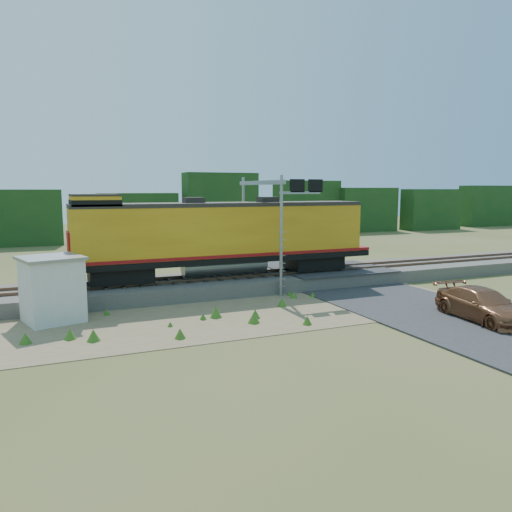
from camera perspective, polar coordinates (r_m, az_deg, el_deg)
name	(u,v)px	position (r m, az deg, el deg)	size (l,w,h in m)	color
ground	(273,313)	(24.41, 2.01, -6.50)	(140.00, 140.00, 0.00)	#475123
ballast	(230,283)	(29.73, -2.95, -3.15)	(70.00, 5.00, 0.80)	slate
rails	(230,276)	(29.64, -2.95, -2.24)	(70.00, 1.54, 0.16)	brown
dirt_shoulder	(231,314)	(24.10, -2.84, -6.66)	(26.00, 8.00, 0.03)	#8C7754
road	(382,296)	(28.60, 14.18, -4.45)	(7.00, 66.00, 0.86)	#38383A
tree_line_north	(135,214)	(60.31, -13.66, 4.67)	(130.00, 3.00, 6.50)	#173E16
weed_clumps	(204,320)	(23.26, -5.98, -7.25)	(15.00, 6.20, 0.56)	#39681D
locomotive	(220,235)	(29.12, -4.11, 2.39)	(18.44, 2.81, 4.76)	black
shed	(52,289)	(24.26, -22.27, -3.50)	(3.11, 3.11, 2.99)	silver
signal_gantry	(270,204)	(29.50, 1.66, 5.91)	(2.67, 6.20, 6.73)	gray
car	(483,305)	(25.02, 24.50, -5.12)	(2.05, 5.05, 1.47)	#985A38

